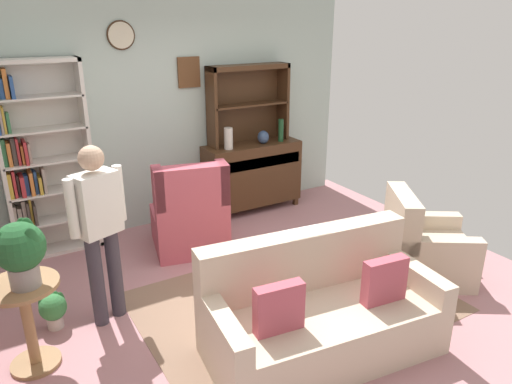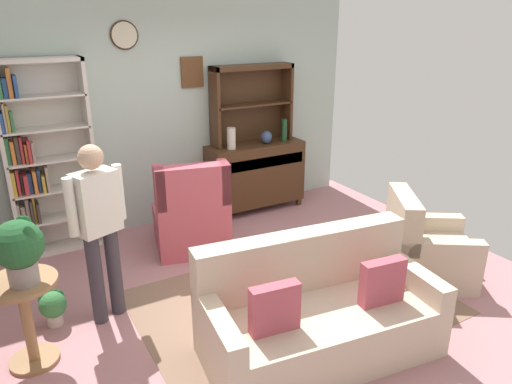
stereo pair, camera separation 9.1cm
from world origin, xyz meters
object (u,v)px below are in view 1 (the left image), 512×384
object	(u,v)px
potted_plant_large	(20,250)
person_reading	(99,223)
plant_stand	(27,316)
vase_round	(263,137)
bookshelf	(39,163)
potted_plant_small	(53,308)
vase_tall	(228,138)
bottle_wine	(281,130)
sideboard	(252,173)
couch_floral	(320,314)
sideboard_hutch	(248,93)
wingback_chair	(190,218)

from	to	relation	value
potted_plant_large	person_reading	size ratio (longest dim) A/B	0.31
person_reading	plant_stand	bearing A→B (deg)	-154.66
vase_round	bookshelf	bearing A→B (deg)	176.79
vase_round	potted_plant_small	size ratio (longest dim) A/B	0.55
vase_tall	bottle_wine	world-z (taller)	bottle_wine
sideboard	vase_tall	size ratio (longest dim) A/B	4.79
bottle_wine	couch_floral	world-z (taller)	bottle_wine
vase_tall	potted_plant_small	bearing A→B (deg)	-150.72
bottle_wine	potted_plant_large	bearing A→B (deg)	-151.78
sideboard_hutch	plant_stand	world-z (taller)	sideboard_hutch
sideboard_hutch	potted_plant_small	bearing A→B (deg)	-151.18
bookshelf	wingback_chair	distance (m)	1.69
vase_round	wingback_chair	xyz separation A→B (m)	(-1.34, -0.63, -0.62)
couch_floral	potted_plant_small	bearing A→B (deg)	142.06
sideboard_hutch	couch_floral	bearing A→B (deg)	-109.60
vase_tall	couch_floral	size ratio (longest dim) A/B	0.14
sideboard	sideboard_hutch	world-z (taller)	sideboard_hutch
vase_tall	bottle_wine	size ratio (longest dim) A/B	0.91
vase_round	couch_floral	distance (m)	3.04
bottle_wine	plant_stand	bearing A→B (deg)	-152.65
wingback_chair	potted_plant_large	distance (m)	2.20
bookshelf	potted_plant_large	xyz separation A→B (m)	(-0.39, -1.97, -0.04)
potted_plant_large	vase_round	bearing A→B (deg)	30.50
potted_plant_small	wingback_chair	bearing A→B (deg)	24.90
vase_round	potted_plant_small	xyz separation A→B (m)	(-2.92, -1.36, -0.82)
vase_tall	couch_floral	bearing A→B (deg)	-103.34
vase_round	potted_plant_large	size ratio (longest dim) A/B	0.35
sideboard	potted_plant_large	xyz separation A→B (m)	(-2.96, -1.89, 0.48)
bookshelf	sideboard	xyz separation A→B (m)	(2.57, -0.08, -0.52)
sideboard	potted_plant_small	xyz separation A→B (m)	(-2.79, -1.42, -0.33)
couch_floral	potted_plant_large	size ratio (longest dim) A/B	3.93
bottle_wine	wingback_chair	size ratio (longest dim) A/B	0.28
bottle_wine	plant_stand	distance (m)	3.87
sideboard_hutch	bottle_wine	size ratio (longest dim) A/B	3.69
sideboard_hutch	wingback_chair	world-z (taller)	sideboard_hutch
sideboard	person_reading	distance (m)	2.83
vase_round	plant_stand	world-z (taller)	vase_round
potted_plant_small	vase_tall	bearing A→B (deg)	29.28
wingback_chair	vase_round	bearing A→B (deg)	25.02
bookshelf	person_reading	distance (m)	1.64
vase_tall	plant_stand	world-z (taller)	vase_tall
couch_floral	person_reading	distance (m)	1.91
person_reading	bookshelf	bearing A→B (deg)	97.68
couch_floral	person_reading	size ratio (longest dim) A/B	1.21
bookshelf	sideboard_hutch	bearing A→B (deg)	0.55
couch_floral	plant_stand	world-z (taller)	couch_floral
bottle_wine	potted_plant_large	distance (m)	3.80
vase_tall	potted_plant_small	xyz separation A→B (m)	(-2.40, -1.34, -0.87)
sideboard_hutch	vase_tall	size ratio (longest dim) A/B	4.05
bookshelf	potted_plant_small	size ratio (longest dim) A/B	6.75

